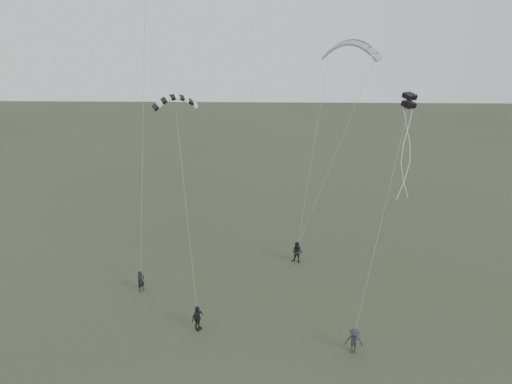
{
  "coord_description": "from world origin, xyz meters",
  "views": [
    {
      "loc": [
        2.37,
        -24.44,
        18.73
      ],
      "look_at": [
        1.65,
        5.65,
        6.91
      ],
      "focal_mm": 35.0,
      "sensor_mm": 36.0,
      "label": 1
    }
  ],
  "objects_px": {
    "flyer_far": "(354,341)",
    "flyer_center": "(197,318)",
    "kite_box": "(409,100)",
    "flyer_right": "(297,252)",
    "kite_striped": "(175,97)",
    "kite_pale_large": "(352,43)",
    "flyer_left": "(141,281)"
  },
  "relations": [
    {
      "from": "flyer_right",
      "to": "flyer_far",
      "type": "distance_m",
      "value": 10.51
    },
    {
      "from": "flyer_right",
      "to": "kite_striped",
      "type": "relative_size",
      "value": 0.63
    },
    {
      "from": "flyer_center",
      "to": "kite_box",
      "type": "xyz_separation_m",
      "value": [
        11.65,
        1.84,
        12.76
      ]
    },
    {
      "from": "flyer_right",
      "to": "flyer_far",
      "type": "height_order",
      "value": "flyer_right"
    },
    {
      "from": "flyer_center",
      "to": "kite_striped",
      "type": "relative_size",
      "value": 0.6
    },
    {
      "from": "flyer_center",
      "to": "kite_box",
      "type": "bearing_deg",
      "value": -46.56
    },
    {
      "from": "kite_striped",
      "to": "flyer_left",
      "type": "bearing_deg",
      "value": 170.16
    },
    {
      "from": "kite_pale_large",
      "to": "kite_box",
      "type": "bearing_deg",
      "value": -56.74
    },
    {
      "from": "flyer_center",
      "to": "kite_pale_large",
      "type": "height_order",
      "value": "kite_pale_large"
    },
    {
      "from": "kite_striped",
      "to": "flyer_far",
      "type": "bearing_deg",
      "value": -51.22
    },
    {
      "from": "flyer_left",
      "to": "flyer_center",
      "type": "height_order",
      "value": "flyer_center"
    },
    {
      "from": "flyer_center",
      "to": "kite_pale_large",
      "type": "bearing_deg",
      "value": -3.82
    },
    {
      "from": "flyer_left",
      "to": "flyer_center",
      "type": "distance_m",
      "value": 6.07
    },
    {
      "from": "flyer_left",
      "to": "kite_box",
      "type": "height_order",
      "value": "kite_box"
    },
    {
      "from": "flyer_right",
      "to": "kite_striped",
      "type": "distance_m",
      "value": 15.05
    },
    {
      "from": "flyer_far",
      "to": "kite_pale_large",
      "type": "distance_m",
      "value": 20.95
    },
    {
      "from": "flyer_right",
      "to": "flyer_center",
      "type": "xyz_separation_m",
      "value": [
        -6.41,
        -8.31,
        -0.03
      ]
    },
    {
      "from": "kite_box",
      "to": "flyer_left",
      "type": "bearing_deg",
      "value": 138.86
    },
    {
      "from": "kite_striped",
      "to": "kite_box",
      "type": "distance_m",
      "value": 13.4
    },
    {
      "from": "flyer_far",
      "to": "flyer_center",
      "type": "bearing_deg",
      "value": 175.9
    },
    {
      "from": "flyer_right",
      "to": "kite_box",
      "type": "height_order",
      "value": "kite_box"
    },
    {
      "from": "flyer_far",
      "to": "kite_pale_large",
      "type": "relative_size",
      "value": 0.36
    },
    {
      "from": "flyer_far",
      "to": "flyer_left",
      "type": "bearing_deg",
      "value": 163.41
    },
    {
      "from": "flyer_right",
      "to": "flyer_center",
      "type": "relative_size",
      "value": 1.04
    },
    {
      "from": "kite_pale_large",
      "to": "flyer_left",
      "type": "bearing_deg",
      "value": -123.44
    },
    {
      "from": "flyer_left",
      "to": "kite_box",
      "type": "distance_m",
      "value": 20.69
    },
    {
      "from": "flyer_right",
      "to": "flyer_center",
      "type": "bearing_deg",
      "value": -105.01
    },
    {
      "from": "kite_box",
      "to": "flyer_right",
      "type": "bearing_deg",
      "value": 96.13
    },
    {
      "from": "flyer_center",
      "to": "flyer_far",
      "type": "distance_m",
      "value": 9.23
    },
    {
      "from": "flyer_far",
      "to": "kite_striped",
      "type": "bearing_deg",
      "value": 155.65
    },
    {
      "from": "flyer_far",
      "to": "kite_box",
      "type": "xyz_separation_m",
      "value": [
        2.61,
        3.71,
        12.79
      ]
    },
    {
      "from": "flyer_left",
      "to": "flyer_far",
      "type": "relative_size",
      "value": 0.95
    }
  ]
}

